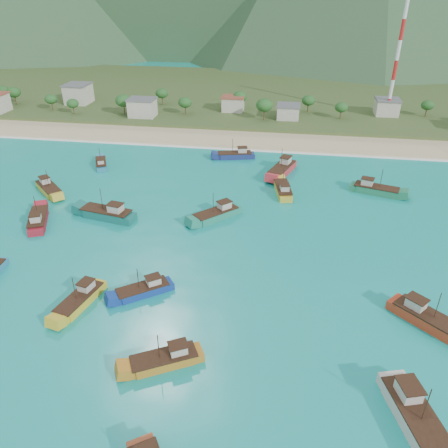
# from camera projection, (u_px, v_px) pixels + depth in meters

# --- Properties ---
(ground) EXTENTS (600.00, 600.00, 0.00)m
(ground) POSITION_uv_depth(u_px,v_px,m) (166.00, 289.00, 72.54)
(ground) COLOR #0D8E99
(ground) RESTS_ON ground
(beach) EXTENTS (400.00, 18.00, 1.20)m
(beach) POSITION_uv_depth(u_px,v_px,m) (233.00, 139.00, 140.54)
(beach) COLOR beige
(beach) RESTS_ON ground
(land) EXTENTS (400.00, 110.00, 2.40)m
(land) POSITION_uv_depth(u_px,v_px,m) (252.00, 95.00, 193.04)
(land) COLOR #385123
(land) RESTS_ON ground
(surf_line) EXTENTS (400.00, 2.50, 0.08)m
(surf_line) POSITION_uv_depth(u_px,v_px,m) (228.00, 149.00, 132.36)
(surf_line) COLOR white
(surf_line) RESTS_ON ground
(village) EXTENTS (206.93, 26.13, 7.64)m
(village) POSITION_uv_depth(u_px,v_px,m) (273.00, 108.00, 155.72)
(village) COLOR beige
(village) RESTS_ON ground
(vegetation) EXTENTS (273.90, 24.90, 7.89)m
(vegetation) POSITION_uv_depth(u_px,v_px,m) (234.00, 105.00, 159.17)
(vegetation) COLOR #235623
(vegetation) RESTS_ON ground
(radio_tower) EXTENTS (1.20, 1.20, 38.45)m
(radio_tower) POSITION_uv_depth(u_px,v_px,m) (397.00, 60.00, 148.19)
(radio_tower) COLOR red
(radio_tower) RESTS_ON ground
(boat_0) EXTENTS (5.03, 10.89, 6.20)m
(boat_0) POSITION_uv_depth(u_px,v_px,m) (283.00, 190.00, 104.65)
(boat_0) COLOR gold
(boat_0) RESTS_ON ground
(boat_1) EXTENTS (10.78, 10.12, 6.75)m
(boat_1) POSITION_uv_depth(u_px,v_px,m) (427.00, 319.00, 64.82)
(boat_1) COLOR #B7381D
(boat_1) RESTS_ON ground
(boat_3) EXTENTS (11.94, 6.58, 6.77)m
(boat_3) POSITION_uv_depth(u_px,v_px,m) (375.00, 190.00, 104.51)
(boat_3) COLOR #207752
(boat_3) RESTS_ON ground
(boat_7) EXTENTS (10.06, 7.22, 5.82)m
(boat_7) POSITION_uv_depth(u_px,v_px,m) (166.00, 360.00, 58.10)
(boat_7) COLOR #AF701E
(boat_7) RESTS_ON ground
(boat_14) EXTENTS (11.04, 5.47, 6.27)m
(boat_14) POSITION_uv_depth(u_px,v_px,m) (235.00, 156.00, 125.15)
(boat_14) COLOR navy
(boat_14) RESTS_ON ground
(boat_18) EXTENTS (7.03, 12.90, 7.31)m
(boat_18) POSITION_uv_depth(u_px,v_px,m) (415.00, 418.00, 50.18)
(boat_18) COLOR beige
(boat_18) RESTS_ON ground
(boat_19) EXTENTS (9.98, 9.70, 6.35)m
(boat_19) POSITION_uv_depth(u_px,v_px,m) (49.00, 189.00, 105.15)
(boat_19) COLOR gold
(boat_19) RESTS_ON ground
(boat_22) EXTENTS (10.17, 10.34, 6.62)m
(boat_22) POSITION_uv_depth(u_px,v_px,m) (217.00, 215.00, 93.63)
(boat_22) COLOR #1D7F66
(boat_22) RESTS_ON ground
(boat_23) EXTENTS (7.58, 13.11, 7.44)m
(boat_23) POSITION_uv_depth(u_px,v_px,m) (282.00, 170.00, 115.29)
(boat_23) COLOR #BA2D35
(boat_23) RESTS_ON ground
(boat_24) EXTENTS (5.10, 10.45, 5.93)m
(boat_24) POSITION_uv_depth(u_px,v_px,m) (80.00, 300.00, 68.96)
(boat_24) COLOR gold
(boat_24) RESTS_ON ground
(boat_25) EXTENTS (6.07, 9.17, 5.25)m
(boat_25) POSITION_uv_depth(u_px,v_px,m) (101.00, 164.00, 119.90)
(boat_25) COLOR teal
(boat_25) RESTS_ON ground
(boat_26) EXTENTS (7.33, 11.30, 6.45)m
(boat_26) POSITION_uv_depth(u_px,v_px,m) (38.00, 220.00, 91.56)
(boat_26) COLOR maroon
(boat_26) RESTS_ON ground
(boat_27) EXTENTS (9.26, 7.82, 5.58)m
(boat_27) POSITION_uv_depth(u_px,v_px,m) (144.00, 291.00, 71.17)
(boat_27) COLOR navy
(boat_27) RESTS_ON ground
(boat_30) EXTENTS (12.78, 5.95, 7.28)m
(boat_30) POSITION_uv_depth(u_px,v_px,m) (107.00, 214.00, 93.59)
(boat_30) COLOR #13625A
(boat_30) RESTS_ON ground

